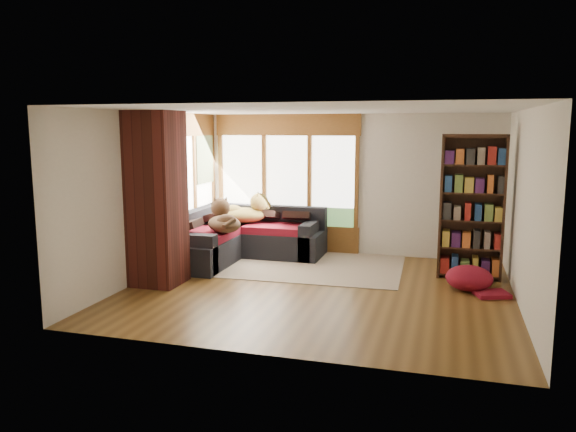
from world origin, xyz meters
The scene contains 17 objects.
floor centered at (0.00, 0.00, 0.00)m, with size 5.50×5.50×0.00m, color #533717.
ceiling centered at (0.00, 0.00, 2.60)m, with size 5.50×5.50×0.00m, color white.
wall_back centered at (0.00, 2.50, 1.30)m, with size 5.50×0.04×2.60m, color silver.
wall_front centered at (0.00, -2.50, 1.30)m, with size 5.50×0.04×2.60m, color silver.
wall_left centered at (-2.75, 0.00, 1.30)m, with size 0.04×5.00×2.60m, color silver.
wall_right centered at (2.75, 0.00, 1.30)m, with size 0.04×5.00×2.60m, color silver.
windows_back centered at (-1.20, 2.47, 1.35)m, with size 2.82×0.10×1.90m.
windows_left centered at (-2.72, 1.20, 1.35)m, with size 0.10×2.62×1.90m.
roller_blind centered at (-2.69, 2.03, 1.75)m, with size 0.03×0.72×0.90m, color #6E8158.
brick_chimney centered at (-2.40, -0.35, 1.30)m, with size 0.70×0.70×2.60m, color #471914.
sectional_sofa centered at (-1.95, 1.70, 0.30)m, with size 2.20×2.20×0.80m.
area_rug centered at (-0.44, 1.37, 0.01)m, with size 3.09×2.36×0.01m, color beige.
bookshelf centered at (2.14, 1.28, 1.13)m, with size 0.97×0.32×2.25m.
pouf centered at (2.13, 0.58, 0.19)m, with size 0.67×0.67×0.36m, color maroon.
dog_tan centered at (-1.80, 1.90, 0.78)m, with size 0.99×0.79×0.49m.
dog_brindle centered at (-1.89, 0.98, 0.78)m, with size 0.91×0.98×0.48m.
throw_pillows centered at (-1.86, 1.75, 0.79)m, with size 1.98×1.68×0.45m.
Camera 1 is at (1.78, -7.78, 2.37)m, focal length 35.00 mm.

